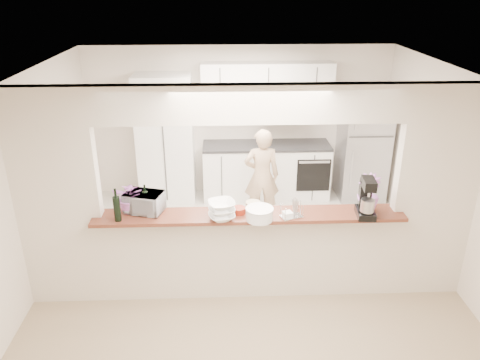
{
  "coord_description": "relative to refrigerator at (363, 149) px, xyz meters",
  "views": [
    {
      "loc": [
        -0.28,
        -4.59,
        3.45
      ],
      "look_at": [
        -0.09,
        0.3,
        1.34
      ],
      "focal_mm": 35.0,
      "sensor_mm": 36.0,
      "label": 1
    }
  ],
  "objects": [
    {
      "name": "floor",
      "position": [
        -2.05,
        -2.65,
        -0.85
      ],
      "size": [
        6.0,
        6.0,
        0.0
      ],
      "primitive_type": "plane",
      "color": "tan",
      "rests_on": "ground"
    },
    {
      "name": "tile_overlay",
      "position": [
        -2.05,
        -1.1,
        -0.84
      ],
      "size": [
        5.0,
        2.9,
        0.01
      ],
      "primitive_type": "cube",
      "color": "beige",
      "rests_on": "floor"
    },
    {
      "name": "partition",
      "position": [
        -2.05,
        -2.65,
        0.63
      ],
      "size": [
        5.0,
        0.15,
        2.5
      ],
      "color": "beige",
      "rests_on": "floor"
    },
    {
      "name": "bar_counter",
      "position": [
        -2.05,
        -2.65,
        -0.27
      ],
      "size": [
        3.4,
        0.38,
        1.09
      ],
      "color": "beige",
      "rests_on": "floor"
    },
    {
      "name": "kitchen_cabinets",
      "position": [
        -2.24,
        0.07,
        0.12
      ],
      "size": [
        3.15,
        0.62,
        2.25
      ],
      "color": "white",
      "rests_on": "floor"
    },
    {
      "name": "refrigerator",
      "position": [
        0.0,
        0.0,
        0.0
      ],
      "size": [
        0.75,
        0.7,
        1.7
      ],
      "primitive_type": "cube",
      "color": "#B0B0B5",
      "rests_on": "floor"
    },
    {
      "name": "flower_left",
      "position": [
        -3.35,
        -2.6,
        0.42
      ],
      "size": [
        0.37,
        0.33,
        0.36
      ],
      "primitive_type": "imported",
      "rotation": [
        0.0,
        0.0,
        -0.15
      ],
      "color": "#DA73C8",
      "rests_on": "bar_counter"
    },
    {
      "name": "wine_bottle_a",
      "position": [
        -3.18,
        -2.58,
        0.36
      ],
      "size": [
        0.06,
        0.06,
        0.31
      ],
      "color": "black",
      "rests_on": "bar_counter"
    },
    {
      "name": "wine_bottle_b",
      "position": [
        -3.45,
        -2.8,
        0.38
      ],
      "size": [
        0.07,
        0.07,
        0.37
      ],
      "color": "black",
      "rests_on": "bar_counter"
    },
    {
      "name": "toaster_oven",
      "position": [
        -3.2,
        -2.6,
        0.35
      ],
      "size": [
        0.47,
        0.37,
        0.23
      ],
      "primitive_type": "imported",
      "rotation": [
        0.0,
        0.0,
        -0.27
      ],
      "color": "#BBBBC1",
      "rests_on": "bar_counter"
    },
    {
      "name": "serving_bowls",
      "position": [
        -2.35,
        -2.82,
        0.34
      ],
      "size": [
        0.34,
        0.34,
        0.21
      ],
      "primitive_type": "imported",
      "rotation": [
        0.0,
        0.0,
        0.26
      ],
      "color": "white",
      "rests_on": "bar_counter"
    },
    {
      "name": "plate_stack_a",
      "position": [
        -1.95,
        -2.84,
        0.31
      ],
      "size": [
        0.3,
        0.3,
        0.14
      ],
      "color": "white",
      "rests_on": "bar_counter"
    },
    {
      "name": "plate_stack_b",
      "position": [
        -1.95,
        -2.84,
        0.29
      ],
      "size": [
        0.26,
        0.26,
        0.09
      ],
      "color": "white",
      "rests_on": "bar_counter"
    },
    {
      "name": "red_bowl",
      "position": [
        -2.16,
        -2.68,
        0.27
      ],
      "size": [
        0.14,
        0.14,
        0.07
      ],
      "primitive_type": "cylinder",
      "color": "maroon",
      "rests_on": "bar_counter"
    },
    {
      "name": "tan_bowl",
      "position": [
        -2.0,
        -2.57,
        0.28
      ],
      "size": [
        0.17,
        0.17,
        0.08
      ],
      "primitive_type": "cylinder",
      "color": "tan",
      "rests_on": "bar_counter"
    },
    {
      "name": "utensil_caddy",
      "position": [
        -1.6,
        -2.8,
        0.33
      ],
      "size": [
        0.26,
        0.2,
        0.21
      ],
      "color": "silver",
      "rests_on": "bar_counter"
    },
    {
      "name": "stand_mixer",
      "position": [
        -0.8,
        -2.79,
        0.44
      ],
      "size": [
        0.21,
        0.31,
        0.44
      ],
      "color": "black",
      "rests_on": "bar_counter"
    },
    {
      "name": "flower_right",
      "position": [
        -0.75,
        -2.67,
        0.45
      ],
      "size": [
        0.31,
        0.31,
        0.42
      ],
      "primitive_type": "imported",
      "rotation": [
        0.0,
        0.0,
        -0.4
      ],
      "color": "#B965BD",
      "rests_on": "bar_counter"
    },
    {
      "name": "person",
      "position": [
        -1.75,
        -0.82,
        -0.12
      ],
      "size": [
        0.54,
        0.36,
        1.46
      ],
      "primitive_type": "imported",
      "rotation": [
        0.0,
        0.0,
        3.17
      ],
      "color": "#CFAC86",
      "rests_on": "floor"
    }
  ]
}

